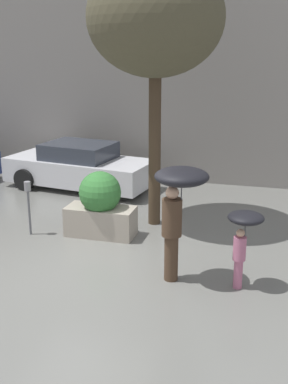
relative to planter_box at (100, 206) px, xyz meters
The scene contains 8 objects.
ground_plane 1.71m from the planter_box, 80.39° to the right, with size 40.00×40.00×0.00m, color slate.
building_facade 5.47m from the planter_box, 86.96° to the left, with size 18.00×0.30×6.00m.
planter_box is the anchor object (origin of this frame).
person_adult 2.76m from the planter_box, 39.13° to the right, with size 0.91×0.91×2.05m.
person_child 3.54m from the planter_box, 26.95° to the right, with size 0.61×0.61×1.35m.
parked_car_near 3.85m from the planter_box, 119.51° to the left, with size 4.44×2.43×1.32m.
street_tree 4.08m from the planter_box, 48.08° to the left, with size 2.89×2.89×5.77m.
parking_meter 1.57m from the planter_box, 166.11° to the right, with size 0.14×0.14×1.20m.
Camera 1 is at (3.28, -7.67, 3.96)m, focal length 45.00 mm.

